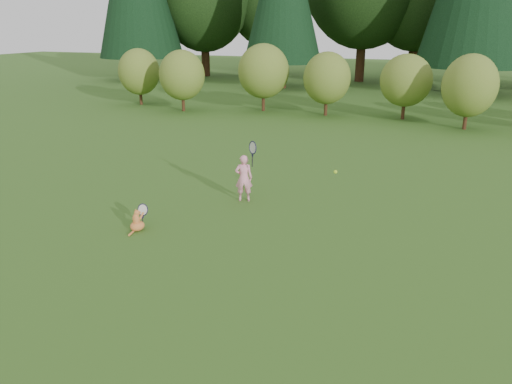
% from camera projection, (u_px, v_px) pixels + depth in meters
% --- Properties ---
extents(ground, '(100.00, 100.00, 0.00)m').
position_uv_depth(ground, '(230.00, 241.00, 8.97)').
color(ground, '#214F16').
rests_on(ground, ground).
extents(shrub_row, '(28.00, 3.00, 2.80)m').
position_uv_depth(shrub_row, '(356.00, 84.00, 20.07)').
color(shrub_row, olive).
rests_on(shrub_row, ground).
extents(child, '(0.59, 0.40, 1.55)m').
position_uv_depth(child, '(244.00, 177.00, 10.84)').
color(child, pink).
rests_on(child, ground).
extents(cat, '(0.36, 0.60, 0.56)m').
position_uv_depth(cat, '(137.00, 219.00, 9.38)').
color(cat, '#BB6F23').
rests_on(cat, ground).
extents(tennis_ball, '(0.07, 0.07, 0.07)m').
position_uv_depth(tennis_ball, '(335.00, 172.00, 9.72)').
color(tennis_ball, '#92C316').
rests_on(tennis_ball, ground).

